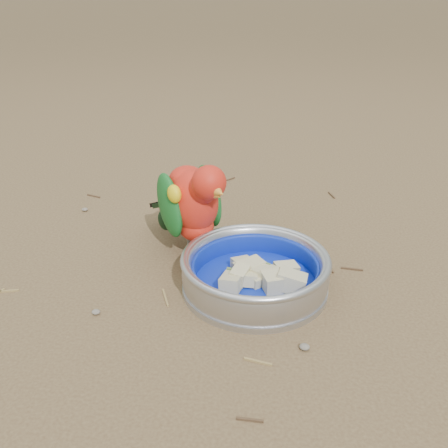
# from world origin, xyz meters

# --- Properties ---
(ground) EXTENTS (60.00, 60.00, 0.00)m
(ground) POSITION_xyz_m (0.00, 0.00, 0.00)
(ground) COLOR brown
(food_bowl) EXTENTS (0.24, 0.24, 0.02)m
(food_bowl) POSITION_xyz_m (0.03, -0.06, 0.01)
(food_bowl) COLOR #B2B2BA
(food_bowl) RESTS_ON ground
(bowl_wall) EXTENTS (0.24, 0.24, 0.04)m
(bowl_wall) POSITION_xyz_m (0.03, -0.06, 0.04)
(bowl_wall) COLOR #B2B2BA
(bowl_wall) RESTS_ON food_bowl
(fruit_wedges) EXTENTS (0.14, 0.14, 0.03)m
(fruit_wedges) POSITION_xyz_m (0.03, -0.06, 0.03)
(fruit_wedges) COLOR #C5BB8D
(fruit_wedges) RESTS_ON food_bowl
(lory_parrot) EXTENTS (0.22, 0.24, 0.18)m
(lory_parrot) POSITION_xyz_m (-0.08, 0.05, 0.09)
(lory_parrot) COLOR red
(lory_parrot) RESTS_ON ground
(ground_debris) EXTENTS (0.90, 0.80, 0.01)m
(ground_debris) POSITION_xyz_m (0.01, 0.09, 0.00)
(ground_debris) COLOR olive
(ground_debris) RESTS_ON ground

